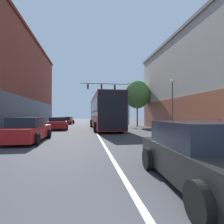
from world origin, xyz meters
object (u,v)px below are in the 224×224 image
object	(u,v)px
bus	(104,111)
street_lamp	(172,98)
parked_car_left_near	(58,123)
street_tree_near	(137,95)
parked_car_left_far	(67,121)
hatchback_foreground	(204,155)
parked_car_left_mid	(28,130)
traffic_signal_gantry	(114,93)

from	to	relation	value
bus	street_lamp	bearing A→B (deg)	-134.10
bus	parked_car_left_near	bearing A→B (deg)	84.55
street_tree_near	parked_car_left_far	bearing A→B (deg)	140.52
hatchback_foreground	parked_car_left_mid	size ratio (longest dim) A/B	0.88
hatchback_foreground	parked_car_left_far	size ratio (longest dim) A/B	1.01
parked_car_left_far	traffic_signal_gantry	xyz separation A→B (m)	(7.88, -3.17, 4.59)
hatchback_foreground	street_lamp	bearing A→B (deg)	-20.75
hatchback_foreground	traffic_signal_gantry	bearing A→B (deg)	-0.61
street_tree_near	hatchback_foreground	bearing A→B (deg)	-102.44
parked_car_left_near	street_lamp	xyz separation A→B (m)	(10.74, -5.57, 2.44)
bus	street_tree_near	distance (m)	6.34
street_tree_near	parked_car_left_near	bearing A→B (deg)	-163.76
bus	street_tree_near	size ratio (longest dim) A/B	1.88
parked_car_left_far	street_lamp	size ratio (longest dim) A/B	0.86
bus	parked_car_left_far	xyz separation A→B (m)	(-5.44, 11.80, -1.41)
parked_car_left_far	street_lamp	distance (m)	20.40
street_lamp	parked_car_left_mid	bearing A→B (deg)	-161.59
hatchback_foreground	parked_car_left_far	xyz separation A→B (m)	(-6.00, 28.03, -0.03)
bus	traffic_signal_gantry	bearing A→B (deg)	-16.92
hatchback_foreground	traffic_signal_gantry	size ratio (longest dim) A/B	0.51
traffic_signal_gantry	hatchback_foreground	bearing A→B (deg)	-94.31
parked_car_left_far	hatchback_foreground	bearing A→B (deg)	-160.24
traffic_signal_gantry	parked_car_left_far	bearing A→B (deg)	158.08
parked_car_left_near	street_lamp	bearing A→B (deg)	-124.58
hatchback_foreground	parked_car_left_near	size ratio (longest dim) A/B	0.94
street_lamp	street_tree_near	distance (m)	8.62
bus	parked_car_left_mid	xyz separation A→B (m)	(-5.38, -8.84, -1.36)
bus	hatchback_foreground	size ratio (longest dim) A/B	2.86
parked_car_left_mid	street_tree_near	size ratio (longest dim) A/B	0.74
bus	hatchback_foreground	world-z (taller)	bus
traffic_signal_gantry	street_lamp	size ratio (longest dim) A/B	1.69
street_lamp	parked_car_left_far	bearing A→B (deg)	122.97
parked_car_left_near	traffic_signal_gantry	distance (m)	12.10
parked_car_left_near	parked_car_left_mid	world-z (taller)	parked_car_left_mid
bus	street_lamp	world-z (taller)	street_lamp
parked_car_left_mid	traffic_signal_gantry	xyz separation A→B (m)	(7.82, 17.47, 4.54)
traffic_signal_gantry	street_tree_near	xyz separation A→B (m)	(2.44, -5.33, -0.83)
hatchback_foreground	street_tree_near	world-z (taller)	street_tree_near
parked_car_left_far	street_tree_near	world-z (taller)	street_tree_near
parked_car_left_mid	traffic_signal_gantry	size ratio (longest dim) A/B	0.58
parked_car_left_near	street_lamp	world-z (taller)	street_lamp
parked_car_left_mid	street_lamp	distance (m)	11.80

